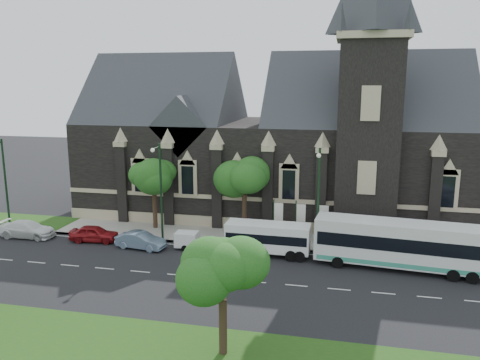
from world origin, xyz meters
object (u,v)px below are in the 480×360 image
(tour_coach, at_px, (399,244))
(tree_walk_right, at_px, (247,175))
(street_lamp_near, at_px, (318,194))
(banner_flag_right, at_px, (322,220))
(tree_walk_left, at_px, (156,172))
(banner_flag_left, at_px, (277,217))
(street_lamp_far, at_px, (4,179))
(sedan, at_px, (141,240))
(banner_flag_center, at_px, (299,218))
(car_far_white, at_px, (27,229))
(box_trailer, at_px, (187,239))
(tree_park_east, at_px, (227,271))
(shuttle_bus, at_px, (268,237))
(street_lamp_mid, at_px, (160,187))
(car_far_red, at_px, (94,234))

(tour_coach, bearing_deg, tree_walk_right, 162.01)
(street_lamp_near, relative_size, banner_flag_right, 2.25)
(tree_walk_left, height_order, banner_flag_left, tree_walk_left)
(street_lamp_near, relative_size, street_lamp_far, 1.00)
(tree_walk_right, height_order, banner_flag_left, tree_walk_right)
(tree_walk_right, xyz_separation_m, sedan, (-8.31, -5.79, -5.09))
(banner_flag_left, xyz_separation_m, banner_flag_center, (2.00, 0.00, 0.00))
(car_far_white, bearing_deg, banner_flag_left, -82.75)
(banner_flag_left, xyz_separation_m, box_trailer, (-7.43, -3.26, -1.54))
(tree_park_east, xyz_separation_m, tree_walk_left, (-11.97, 20.03, 1.12))
(tour_coach, relative_size, shuttle_bus, 1.85)
(tree_park_east, distance_m, tree_walk_left, 23.36)
(street_lamp_mid, distance_m, shuttle_bus, 10.71)
(street_lamp_near, height_order, box_trailer, street_lamp_near)
(box_trailer, bearing_deg, banner_flag_center, 16.85)
(shuttle_bus, bearing_deg, street_lamp_mid, 173.41)
(shuttle_bus, bearing_deg, street_lamp_far, 178.06)
(tree_park_east, height_order, banner_flag_center, tree_park_east)
(shuttle_bus, xyz_separation_m, car_far_white, (-22.78, -0.21, -0.81))
(car_far_white, bearing_deg, street_lamp_near, -87.96)
(car_far_white, bearing_deg, banner_flag_center, -83.42)
(tree_walk_left, height_order, car_far_red, tree_walk_left)
(street_lamp_mid, bearing_deg, banner_flag_right, 7.60)
(sedan, bearing_deg, tree_walk_left, 13.95)
(banner_flag_center, xyz_separation_m, banner_flag_right, (2.00, 0.00, 0.00))
(tree_walk_right, xyz_separation_m, tour_coach, (13.22, -5.83, -3.78))
(tree_walk_right, distance_m, banner_flag_right, 8.05)
(tree_walk_right, bearing_deg, sedan, -145.11)
(banner_flag_right, bearing_deg, banner_flag_left, 180.00)
(banner_flag_right, bearing_deg, box_trailer, -164.06)
(banner_flag_left, bearing_deg, tree_walk_left, 171.98)
(banner_flag_center, height_order, car_far_white, banner_flag_center)
(tree_walk_right, bearing_deg, car_far_red, -159.41)
(tree_park_east, xyz_separation_m, street_lamp_far, (-26.18, 16.42, 0.49))
(tree_walk_left, relative_size, banner_flag_right, 1.91)
(street_lamp_mid, relative_size, car_far_white, 1.71)
(banner_flag_left, relative_size, car_far_white, 0.76)
(banner_flag_left, xyz_separation_m, car_far_red, (-16.29, -3.25, -1.64))
(tree_park_east, bearing_deg, car_far_white, 147.04)
(banner_flag_right, height_order, shuttle_bus, banner_flag_right)
(tree_walk_left, relative_size, banner_flag_left, 1.91)
(tree_walk_left, relative_size, car_far_white, 1.45)
(banner_flag_right, distance_m, sedan, 16.00)
(tree_park_east, relative_size, banner_flag_right, 1.57)
(box_trailer, distance_m, car_far_white, 15.62)
(tree_walk_right, xyz_separation_m, banner_flag_right, (7.08, -1.71, -3.43))
(banner_flag_right, relative_size, shuttle_bus, 0.57)
(street_lamp_far, distance_m, tour_coach, 36.63)
(shuttle_bus, bearing_deg, tree_walk_left, 158.28)
(street_lamp_far, xyz_separation_m, car_far_red, (10.00, -1.34, -4.36))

